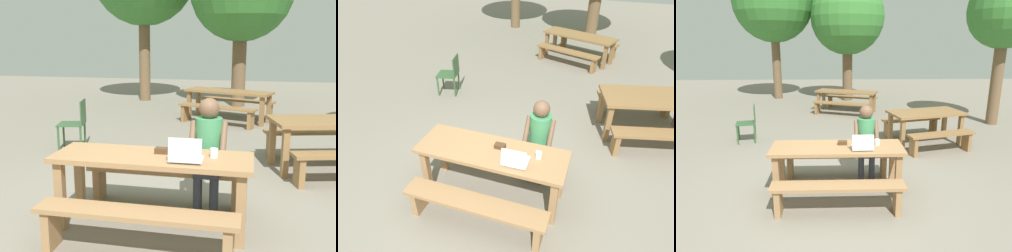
% 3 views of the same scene
% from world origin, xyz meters
% --- Properties ---
extents(ground_plane, '(30.00, 30.00, 0.00)m').
position_xyz_m(ground_plane, '(0.00, 0.00, 0.00)').
color(ground_plane, gray).
extents(picnic_table_front, '(1.99, 0.67, 0.77)m').
position_xyz_m(picnic_table_front, '(0.00, 0.00, 0.64)').
color(picnic_table_front, '#9E754C').
rests_on(picnic_table_front, ground).
extents(bench_near, '(1.82, 0.30, 0.44)m').
position_xyz_m(bench_near, '(0.00, -0.60, 0.33)').
color(bench_near, '#9E754C').
rests_on(bench_near, ground).
extents(bench_far, '(1.82, 0.30, 0.44)m').
position_xyz_m(bench_far, '(0.00, 0.60, 0.33)').
color(bench_far, '#9E754C').
rests_on(bench_far, ground).
extents(laptop, '(0.32, 0.29, 0.24)m').
position_xyz_m(laptop, '(0.37, -0.14, 0.83)').
color(laptop, silver).
rests_on(laptop, picnic_table_front).
extents(small_pouch, '(0.14, 0.09, 0.06)m').
position_xyz_m(small_pouch, '(0.08, 0.09, 0.80)').
color(small_pouch, '#4C331E').
rests_on(small_pouch, picnic_table_front).
extents(coffee_mug, '(0.08, 0.08, 0.09)m').
position_xyz_m(coffee_mug, '(0.61, 0.06, 0.81)').
color(coffee_mug, white).
rests_on(coffee_mug, picnic_table_front).
extents(person_seated, '(0.41, 0.41, 1.27)m').
position_xyz_m(person_seated, '(0.49, 0.57, 0.75)').
color(person_seated, '#333847').
rests_on(person_seated, ground).
extents(plastic_chair, '(0.53, 0.53, 0.87)m').
position_xyz_m(plastic_chair, '(-2.04, 2.65, 0.47)').
color(plastic_chair, '#335933').
rests_on(plastic_chair, ground).
extents(picnic_table_mid, '(2.12, 1.31, 0.71)m').
position_xyz_m(picnic_table_mid, '(0.37, 5.74, 0.60)').
color(picnic_table_mid, olive).
rests_on(picnic_table_mid, ground).
extents(bench_mid_south, '(1.81, 0.91, 0.43)m').
position_xyz_m(bench_mid_south, '(0.16, 5.16, 0.33)').
color(bench_mid_south, olive).
rests_on(bench_mid_south, ground).
extents(bench_mid_north, '(1.81, 0.91, 0.43)m').
position_xyz_m(bench_mid_north, '(0.58, 6.32, 0.33)').
color(bench_mid_north, olive).
rests_on(bench_mid_north, ground).
extents(picnic_table_rear, '(1.80, 1.21, 0.76)m').
position_xyz_m(picnic_table_rear, '(2.04, 2.34, 0.64)').
color(picnic_table_rear, olive).
rests_on(picnic_table_rear, ground).
extents(bench_rear_south, '(1.51, 0.66, 0.44)m').
position_xyz_m(bench_rear_south, '(2.21, 1.70, 0.33)').
color(bench_rear_south, olive).
rests_on(bench_rear_south, ground).
extents(bench_rear_north, '(1.51, 0.66, 0.44)m').
position_xyz_m(bench_rear_north, '(1.88, 2.98, 0.33)').
color(bench_rear_north, olive).
rests_on(bench_rear_north, ground).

